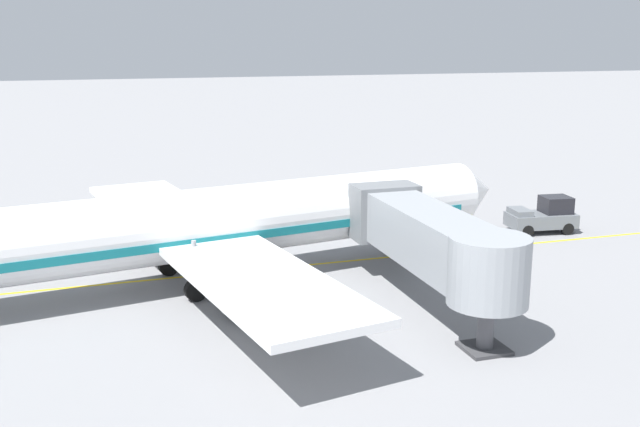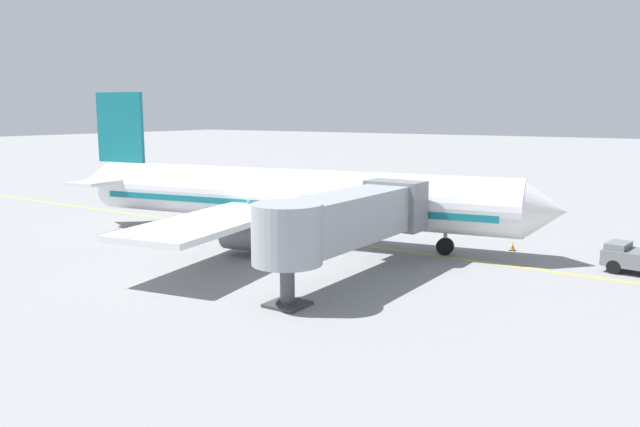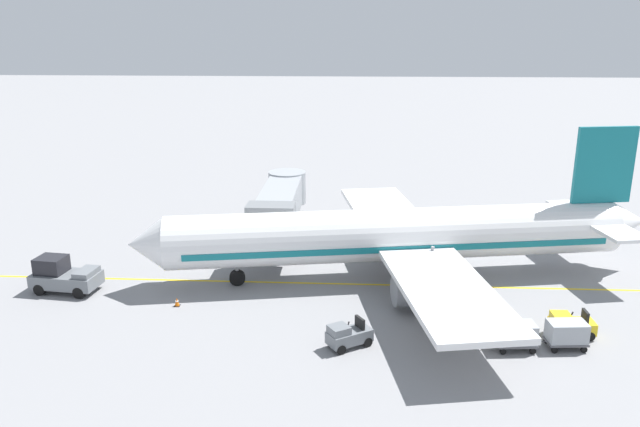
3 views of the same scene
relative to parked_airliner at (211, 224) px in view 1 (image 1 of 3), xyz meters
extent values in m
plane|color=gray|center=(-1.41, -0.18, -3.19)|extent=(400.00, 400.00, 0.00)
cube|color=gold|center=(-1.41, -0.18, -3.18)|extent=(0.24, 80.00, 0.01)
cylinder|color=white|center=(-0.05, 0.27, 0.10)|extent=(9.25, 32.15, 3.70)
cube|color=#14707A|center=(-0.05, 0.27, -0.36)|extent=(8.84, 29.64, 0.44)
cone|color=white|center=(-3.06, 17.20, 0.10)|extent=(3.99, 3.00, 3.63)
cube|color=black|center=(-2.75, 15.43, 0.75)|extent=(2.92, 1.57, 0.60)
cube|color=white|center=(0.13, -0.72, -0.55)|extent=(30.45, 10.38, 0.36)
cylinder|color=gray|center=(-5.43, -0.89, -1.80)|extent=(2.53, 3.50, 2.00)
cylinder|color=gray|center=(5.40, 1.04, -1.80)|extent=(2.53, 3.50, 2.00)
cylinder|color=black|center=(-2.01, 11.30, -2.64)|extent=(0.64, 1.16, 1.10)
cylinder|color=gray|center=(-2.01, 11.30, -1.09)|extent=(0.24, 0.24, 2.00)
cylinder|color=black|center=(-1.96, -2.10, -2.64)|extent=(0.64, 1.16, 1.10)
cylinder|color=gray|center=(-1.96, -2.10, -1.09)|extent=(0.24, 0.24, 2.00)
cylinder|color=black|center=(2.57, -1.30, -2.64)|extent=(0.64, 1.16, 1.10)
cylinder|color=gray|center=(2.57, -1.30, -1.09)|extent=(0.24, 0.24, 2.00)
cube|color=#93999E|center=(6.33, 9.29, 0.30)|extent=(11.80, 2.80, 2.60)
cube|color=slate|center=(1.23, 9.29, 0.30)|extent=(2.00, 3.50, 2.99)
cylinder|color=#93999E|center=(12.23, 9.29, 0.30)|extent=(3.36, 3.36, 2.86)
cylinder|color=#4C4C51|center=(12.23, 9.29, -2.09)|extent=(0.70, 0.70, 2.19)
cube|color=#38383A|center=(12.23, 9.29, -3.11)|extent=(1.80, 1.80, 0.16)
cube|color=slate|center=(-3.69, 22.69, -2.34)|extent=(2.71, 4.63, 0.90)
cube|color=black|center=(-3.57, 23.67, -1.34)|extent=(1.86, 2.03, 1.10)
cube|color=slate|center=(-3.87, 21.16, -1.71)|extent=(1.99, 1.31, 0.36)
cylinder|color=black|center=(-2.93, 21.16, -2.79)|extent=(0.44, 0.84, 0.80)
cylinder|color=black|center=(-4.79, 21.38, -2.79)|extent=(0.44, 0.84, 0.80)
cylinder|color=black|center=(-2.59, 24.00, -2.79)|extent=(0.44, 0.84, 0.80)
cylinder|color=black|center=(-4.45, 24.22, -2.79)|extent=(0.44, 0.84, 0.80)
cube|color=slate|center=(-10.31, 3.39, -2.56)|extent=(2.36, 2.75, 0.70)
cube|color=slate|center=(-10.69, 3.97, -1.99)|extent=(1.43, 1.43, 0.44)
cube|color=black|center=(-9.94, 2.82, -1.89)|extent=(0.79, 0.59, 0.64)
cylinder|color=black|center=(-10.38, 3.50, -1.91)|extent=(0.21, 0.26, 0.54)
cylinder|color=black|center=(-11.24, 3.84, -2.91)|extent=(0.47, 0.58, 0.56)
cylinder|color=black|center=(-10.33, 4.42, -2.91)|extent=(0.47, 0.58, 0.56)
cylinder|color=black|center=(-10.29, 2.37, -2.91)|extent=(0.47, 0.58, 0.56)
cylinder|color=black|center=(-9.39, 2.95, -2.91)|extent=(0.47, 0.58, 0.56)
cube|color=gold|center=(-8.36, -9.49, -2.56)|extent=(1.25, 2.52, 0.70)
cube|color=gold|center=(-8.37, -8.80, -1.99)|extent=(1.04, 1.07, 0.44)
cube|color=black|center=(-8.34, -10.17, -1.89)|extent=(0.84, 0.18, 0.64)
cylinder|color=black|center=(-8.36, -9.36, -1.91)|extent=(0.09, 0.26, 0.54)
cylinder|color=black|center=(-8.91, -8.62, -2.91)|extent=(0.21, 0.56, 0.56)
cylinder|color=black|center=(-7.83, -8.60, -2.91)|extent=(0.21, 0.56, 0.56)
cylinder|color=black|center=(-8.88, -10.37, -2.91)|extent=(0.21, 0.56, 0.56)
cylinder|color=black|center=(-7.80, -10.35, -2.91)|extent=(0.21, 0.56, 0.56)
cube|color=#4C4C51|center=(-10.12, -5.83, -2.77)|extent=(1.49, 2.31, 0.12)
cube|color=#999EA3|center=(-10.12, -5.83, -2.16)|extent=(1.41, 2.19, 1.10)
cylinder|color=#4C4C51|center=(-10.25, -4.38, -2.78)|extent=(0.13, 0.70, 0.07)
cylinder|color=black|center=(-10.74, -5.05, -3.01)|extent=(0.15, 0.37, 0.36)
cylinder|color=black|center=(-9.64, -4.96, -3.01)|extent=(0.15, 0.37, 0.36)
cylinder|color=black|center=(-10.60, -6.70, -3.01)|extent=(0.15, 0.37, 0.36)
cylinder|color=black|center=(-9.50, -6.60, -3.01)|extent=(0.15, 0.37, 0.36)
cube|color=#4C4C51|center=(-9.80, -8.70, -2.77)|extent=(1.49, 2.31, 0.12)
cube|color=#999EA3|center=(-9.80, -8.70, -2.16)|extent=(1.41, 2.19, 1.10)
cylinder|color=#4C4C51|center=(-9.93, -7.25, -2.78)|extent=(0.13, 0.70, 0.07)
cylinder|color=black|center=(-10.42, -7.92, -3.01)|extent=(0.15, 0.37, 0.36)
cylinder|color=black|center=(-9.32, -7.83, -3.01)|extent=(0.15, 0.37, 0.36)
cylinder|color=black|center=(-10.28, -9.57, -3.01)|extent=(0.15, 0.37, 0.36)
cylinder|color=black|center=(-9.18, -9.47, -3.01)|extent=(0.15, 0.37, 0.36)
cylinder|color=#232328|center=(-7.82, -2.72, -2.76)|extent=(0.15, 0.15, 0.85)
cylinder|color=#232328|center=(-7.72, -2.54, -2.76)|extent=(0.15, 0.15, 0.85)
cube|color=orange|center=(-7.77, -2.63, -2.04)|extent=(0.40, 0.45, 0.60)
cylinder|color=orange|center=(-7.89, -2.85, -2.09)|extent=(0.19, 0.24, 0.57)
cylinder|color=orange|center=(-7.64, -2.41, -2.09)|extent=(0.19, 0.24, 0.57)
sphere|color=beige|center=(-7.77, -2.63, -1.61)|extent=(0.22, 0.22, 0.22)
cube|color=red|center=(-7.77, -2.63, -1.59)|extent=(0.20, 0.27, 0.10)
cube|color=black|center=(-5.63, 14.56, -3.17)|extent=(0.36, 0.36, 0.04)
cone|color=orange|center=(-5.63, 14.56, -2.87)|extent=(0.30, 0.30, 0.55)
cylinder|color=white|center=(-5.63, 14.56, -2.84)|extent=(0.21, 0.21, 0.06)
camera|label=1|loc=(37.62, -6.07, 9.59)|focal=41.71mm
camera|label=2|loc=(34.87, 26.40, 5.94)|focal=34.78mm
camera|label=3|loc=(-41.65, 3.26, 13.95)|focal=34.76mm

